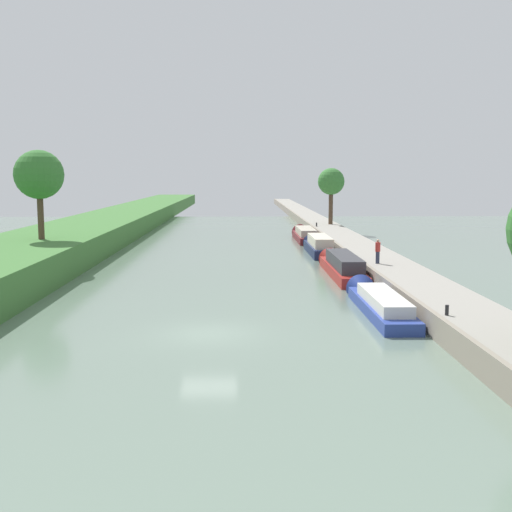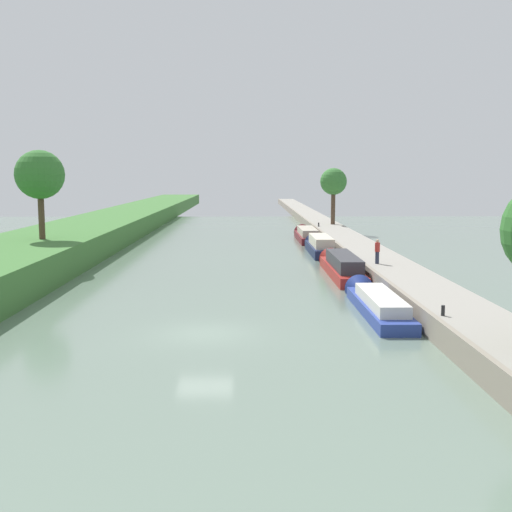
% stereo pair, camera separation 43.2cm
% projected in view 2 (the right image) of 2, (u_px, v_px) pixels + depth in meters
% --- Properties ---
extents(ground_plane, '(160.00, 160.00, 0.00)m').
position_uv_depth(ground_plane, '(205.00, 333.00, 28.27)').
color(ground_plane, slate).
extents(right_towpath, '(3.49, 260.00, 1.09)m').
position_uv_depth(right_towpath, '(465.00, 321.00, 28.38)').
color(right_towpath, gray).
rests_on(right_towpath, ground_plane).
extents(stone_quay, '(0.25, 260.00, 1.14)m').
position_uv_depth(stone_quay, '(424.00, 320.00, 28.35)').
color(stone_quay, gray).
rests_on(stone_quay, ground_plane).
extents(narrowboat_blue, '(1.80, 10.41, 1.72)m').
position_uv_depth(narrowboat_blue, '(376.00, 303.00, 32.82)').
color(narrowboat_blue, '#283D93').
rests_on(narrowboat_blue, ground_plane).
extents(narrowboat_red, '(1.89, 11.92, 2.13)m').
position_uv_depth(narrowboat_red, '(341.00, 266.00, 44.74)').
color(narrowboat_red, maroon).
rests_on(narrowboat_red, ground_plane).
extents(narrowboat_navy, '(1.92, 10.21, 2.18)m').
position_uv_depth(narrowboat_navy, '(320.00, 246.00, 57.15)').
color(narrowboat_navy, '#141E42').
rests_on(narrowboat_navy, ground_plane).
extents(narrowboat_maroon, '(2.02, 11.23, 2.03)m').
position_uv_depth(narrowboat_maroon, '(306.00, 235.00, 68.79)').
color(narrowboat_maroon, maroon).
rests_on(narrowboat_maroon, ground_plane).
extents(tree_rightbank_midnear, '(3.22, 3.22, 6.79)m').
position_uv_depth(tree_rightbank_midnear, '(333.00, 182.00, 76.01)').
color(tree_rightbank_midnear, '#4C3828').
rests_on(tree_rightbank_midnear, right_towpath).
extents(tree_leftbank_downstream, '(3.70, 3.70, 6.74)m').
position_uv_depth(tree_leftbank_downstream, '(40.00, 175.00, 47.59)').
color(tree_leftbank_downstream, '#4C3828').
rests_on(tree_leftbank_downstream, left_grassy_bank).
extents(person_walking, '(0.34, 0.34, 1.66)m').
position_uv_depth(person_walking, '(377.00, 251.00, 42.56)').
color(person_walking, '#282D42').
rests_on(person_walking, right_towpath).
extents(mooring_bollard_near, '(0.16, 0.16, 0.45)m').
position_uv_depth(mooring_bollard_near, '(443.00, 311.00, 26.91)').
color(mooring_bollard_near, black).
rests_on(mooring_bollard_near, right_towpath).
extents(mooring_bollard_far, '(0.16, 0.16, 0.45)m').
position_uv_depth(mooring_bollard_far, '(319.00, 225.00, 73.36)').
color(mooring_bollard_far, black).
rests_on(mooring_bollard_far, right_towpath).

